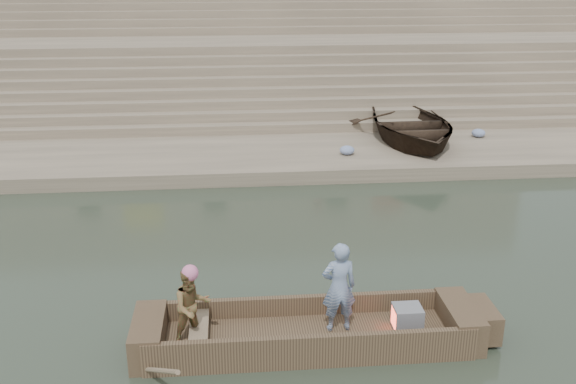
{
  "coord_description": "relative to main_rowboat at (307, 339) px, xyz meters",
  "views": [
    {
      "loc": [
        -0.97,
        -11.01,
        6.08
      ],
      "look_at": [
        0.18,
        1.7,
        1.4
      ],
      "focal_mm": 40.97,
      "sensor_mm": 36.0,
      "label": 1
    }
  ],
  "objects": [
    {
      "name": "standing_man",
      "position": [
        0.52,
        0.09,
        0.89
      ],
      "size": [
        0.6,
        0.42,
        1.55
      ],
      "primitive_type": "imported",
      "rotation": [
        0.0,
        0.0,
        3.23
      ],
      "color": "navy",
      "rests_on": "main_rowboat"
    },
    {
      "name": "mid_landing",
      "position": [
        -0.18,
        17.3,
        1.29
      ],
      "size": [
        32.0,
        3.0,
        2.8
      ],
      "primitive_type": "cube",
      "color": "gray",
      "rests_on": "ground"
    },
    {
      "name": "upper_landing",
      "position": [
        -0.18,
        24.3,
        2.49
      ],
      "size": [
        32.0,
        3.0,
        5.2
      ],
      "primitive_type": "cube",
      "color": "gray",
      "rests_on": "ground"
    },
    {
      "name": "ground",
      "position": [
        -0.18,
        1.8,
        -0.11
      ],
      "size": [
        120.0,
        120.0,
        0.0
      ],
      "primitive_type": "plane",
      "color": "#242E22",
      "rests_on": "ground"
    },
    {
      "name": "lower_landing",
      "position": [
        -0.18,
        9.8,
        0.09
      ],
      "size": [
        32.0,
        4.0,
        0.4
      ],
      "primitive_type": "cube",
      "color": "gray",
      "rests_on": "ground"
    },
    {
      "name": "rowboat_trim",
      "position": [
        0.21,
        -0.01,
        0.2
      ],
      "size": [
        6.04,
        2.63,
        1.97
      ],
      "color": "brown",
      "rests_on": "ground"
    },
    {
      "name": "rowing_man",
      "position": [
        -1.83,
        -0.1,
        0.76
      ],
      "size": [
        0.78,
        0.71,
        1.3
      ],
      "primitive_type": "imported",
      "rotation": [
        0.0,
        0.0,
        0.43
      ],
      "color": "#2A8039",
      "rests_on": "main_rowboat"
    },
    {
      "name": "cloth_bundles",
      "position": [
        4.59,
        10.07,
        0.42
      ],
      "size": [
        5.04,
        2.0,
        0.26
      ],
      "color": "#3F5999",
      "rests_on": "lower_landing"
    },
    {
      "name": "beached_rowboat",
      "position": [
        4.54,
        10.5,
        0.8
      ],
      "size": [
        3.67,
        5.05,
        1.03
      ],
      "primitive_type": "imported",
      "rotation": [
        0.0,
        0.0,
        0.03
      ],
      "color": "#2D2116",
      "rests_on": "lower_landing"
    },
    {
      "name": "television",
      "position": [
        1.65,
        -0.0,
        0.31
      ],
      "size": [
        0.46,
        0.42,
        0.4
      ],
      "color": "slate",
      "rests_on": "main_rowboat"
    },
    {
      "name": "ghat_steps",
      "position": [
        -0.18,
        18.99,
        1.69
      ],
      "size": [
        32.0,
        11.0,
        5.2
      ],
      "color": "gray",
      "rests_on": "ground"
    },
    {
      "name": "main_rowboat",
      "position": [
        0.0,
        0.0,
        0.0
      ],
      "size": [
        5.0,
        1.3,
        0.22
      ],
      "primitive_type": "cube",
      "color": "brown",
      "rests_on": "ground"
    }
  ]
}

